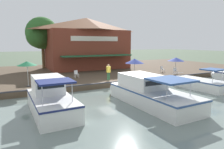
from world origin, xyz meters
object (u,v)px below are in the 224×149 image
(mooring_post, at_px, (131,76))
(tree_behind_restaurant, at_px, (41,34))
(cafe_chair_facing_river, at_px, (37,81))
(person_mid_patio, at_px, (108,70))
(patio_umbrella_near_quay_edge, at_px, (176,59))
(motorboat_far_downstream, at_px, (195,82))
(patio_umbrella_by_entrance, at_px, (135,61))
(waterfront_restaurant, at_px, (87,43))
(cafe_chair_under_first_umbrella, at_px, (76,73))
(cafe_chair_mid_patio, at_px, (162,69))
(cafe_chair_far_corner_seat, at_px, (175,70))
(motorboat_distant_upstream, at_px, (49,98))
(motorboat_mid_row, at_px, (145,91))
(patio_umbrella_mid_patio_left, at_px, (27,63))

(mooring_post, bearing_deg, tree_behind_restaurant, -155.24)
(cafe_chair_facing_river, bearing_deg, person_mid_patio, 88.91)
(patio_umbrella_near_quay_edge, distance_m, motorboat_far_downstream, 6.97)
(person_mid_patio, distance_m, tree_behind_restaurant, 16.01)
(patio_umbrella_by_entrance, bearing_deg, waterfront_restaurant, -171.56)
(cafe_chair_under_first_umbrella, relative_size, cafe_chair_mid_patio, 1.00)
(cafe_chair_mid_patio, relative_size, person_mid_patio, 0.47)
(cafe_chair_far_corner_seat, distance_m, motorboat_distant_upstream, 18.42)
(patio_umbrella_by_entrance, relative_size, motorboat_mid_row, 0.25)
(cafe_chair_facing_river, relative_size, person_mid_patio, 0.47)
(patio_umbrella_mid_patio_left, height_order, cafe_chair_under_first_umbrella, patio_umbrella_mid_patio_left)
(patio_umbrella_mid_patio_left, bearing_deg, mooring_post, 80.88)
(cafe_chair_far_corner_seat, distance_m, cafe_chair_facing_river, 17.56)
(patio_umbrella_near_quay_edge, distance_m, cafe_chair_facing_river, 18.07)
(patio_umbrella_by_entrance, xyz_separation_m, cafe_chair_under_first_umbrella, (-3.23, -6.23, -1.52))
(cafe_chair_mid_patio, xyz_separation_m, motorboat_far_downstream, (7.66, -2.14, -0.44))
(waterfront_restaurant, distance_m, patio_umbrella_near_quay_edge, 14.52)
(cafe_chair_mid_patio, bearing_deg, tree_behind_restaurant, -130.41)
(patio_umbrella_by_entrance, height_order, motorboat_far_downstream, patio_umbrella_by_entrance)
(patio_umbrella_by_entrance, xyz_separation_m, tree_behind_restaurant, (-14.43, -8.54, 3.58))
(cafe_chair_facing_river, distance_m, motorboat_mid_row, 10.36)
(person_mid_patio, bearing_deg, cafe_chair_far_corner_seat, 90.07)
(patio_umbrella_near_quay_edge, height_order, cafe_chair_facing_river, patio_umbrella_near_quay_edge)
(waterfront_restaurant, bearing_deg, person_mid_patio, -8.45)
(patio_umbrella_near_quay_edge, distance_m, mooring_post, 8.48)
(waterfront_restaurant, bearing_deg, motorboat_far_downstream, 17.94)
(cafe_chair_mid_patio, bearing_deg, patio_umbrella_mid_patio_left, -84.62)
(person_mid_patio, bearing_deg, tree_behind_restaurant, -160.92)
(patio_umbrella_by_entrance, relative_size, tree_behind_restaurant, 0.28)
(patio_umbrella_mid_patio_left, bearing_deg, cafe_chair_under_first_umbrella, 117.37)
(cafe_chair_facing_river, distance_m, motorboat_far_downstream, 16.02)
(patio_umbrella_by_entrance, relative_size, person_mid_patio, 1.29)
(patio_umbrella_near_quay_edge, bearing_deg, patio_umbrella_mid_patio_left, -90.01)
(waterfront_restaurant, relative_size, cafe_chair_far_corner_seat, 15.36)
(waterfront_restaurant, relative_size, motorboat_mid_row, 1.43)
(patio_umbrella_by_entrance, distance_m, motorboat_far_downstream, 7.13)
(patio_umbrella_near_quay_edge, xyz_separation_m, motorboat_mid_row, (7.70, -10.76, -1.63))
(person_mid_patio, bearing_deg, patio_umbrella_near_quay_edge, 92.45)
(cafe_chair_mid_patio, bearing_deg, person_mid_patio, -77.41)
(motorboat_mid_row, bearing_deg, waterfront_restaurant, 173.76)
(cafe_chair_facing_river, bearing_deg, patio_umbrella_by_entrance, 89.81)
(patio_umbrella_mid_patio_left, relative_size, mooring_post, 2.81)
(cafe_chair_mid_patio, bearing_deg, mooring_post, -65.17)
(cafe_chair_facing_river, xyz_separation_m, motorboat_mid_row, (7.40, 7.25, -0.18))
(motorboat_mid_row, bearing_deg, motorboat_far_downstream, 102.58)
(cafe_chair_mid_patio, height_order, motorboat_mid_row, motorboat_mid_row)
(patio_umbrella_near_quay_edge, xyz_separation_m, mooring_post, (1.69, -8.18, -1.49))
(motorboat_far_downstream, relative_size, tree_behind_restaurant, 0.77)
(patio_umbrella_near_quay_edge, bearing_deg, mooring_post, -78.33)
(mooring_post, bearing_deg, waterfront_restaurant, -177.87)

